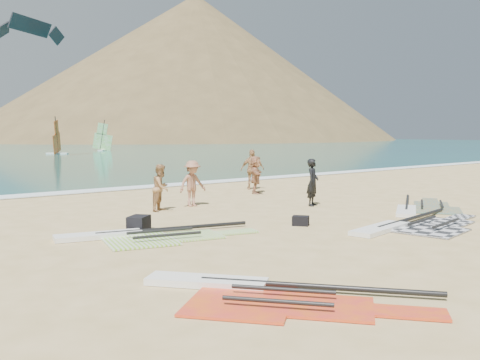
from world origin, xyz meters
TOP-DOWN VIEW (x-y plane):
  - ground at (0.00, 0.00)m, footprint 300.00×300.00m
  - surf_line at (0.00, 12.30)m, footprint 300.00×1.20m
  - headland_main at (85.00, 130.00)m, footprint 143.00×143.00m
  - headland_minor at (120.00, 140.00)m, footprint 70.00×70.00m
  - rig_grey at (0.88, -1.75)m, footprint 5.47×2.52m
  - rig_green at (-5.56, 1.71)m, footprint 4.99×2.60m
  - rig_orange at (4.17, 0.10)m, footprint 5.03×3.70m
  - rig_red at (-6.46, -3.65)m, footprint 3.74×4.63m
  - gear_bag_near at (-5.15, 2.65)m, footprint 0.77×0.74m
  - gear_bag_far at (-1.25, 0.46)m, footprint 0.53×0.55m
  - person_wetsuit at (1.97, 3.02)m, footprint 0.73×0.65m
  - beachgoer_left at (-2.81, 5.38)m, footprint 0.96×0.91m
  - beachgoer_mid at (-1.40, 5.62)m, footprint 1.05×0.61m
  - beachgoer_back at (3.88, 8.53)m, footprint 1.14×0.96m
  - beachgoer_right at (2.91, 7.17)m, footprint 1.37×1.42m
  - windsurfer_centre at (11.20, 52.32)m, footprint 2.36×2.40m
  - windsurfer_right at (19.94, 58.79)m, footprint 2.13×2.17m
  - kitesurf_kite at (6.49, 45.85)m, footprint 5.99×4.44m

SIDE VIEW (x-z plane):
  - ground at x=0.00m, z-range 0.00..0.00m
  - surf_line at x=0.00m, z-range -0.02..0.02m
  - headland_main at x=85.00m, z-range -22.50..22.50m
  - headland_minor at x=120.00m, z-range -14.00..14.00m
  - rig_red at x=-6.46m, z-range -0.05..0.15m
  - rig_green at x=-5.56m, z-range -0.05..0.15m
  - rig_orange at x=4.17m, z-range -0.05..0.15m
  - rig_grey at x=0.88m, z-range -0.05..0.15m
  - gear_bag_far at x=-1.25m, z-range 0.00..0.27m
  - gear_bag_near at x=-5.15m, z-range 0.00..0.40m
  - beachgoer_left at x=-2.81m, z-range 0.00..1.56m
  - beachgoer_right at x=2.91m, z-range 0.00..1.61m
  - beachgoer_mid at x=-1.40m, z-range 0.00..1.62m
  - person_wetsuit at x=1.97m, z-range 0.00..1.68m
  - beachgoer_back at x=3.88m, z-range 0.00..1.83m
  - windsurfer_right at x=19.94m, z-range -0.88..3.40m
  - windsurfer_centre at x=11.20m, z-range -0.93..3.52m
  - kitesurf_kite at x=6.49m, z-range 11.85..14.23m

